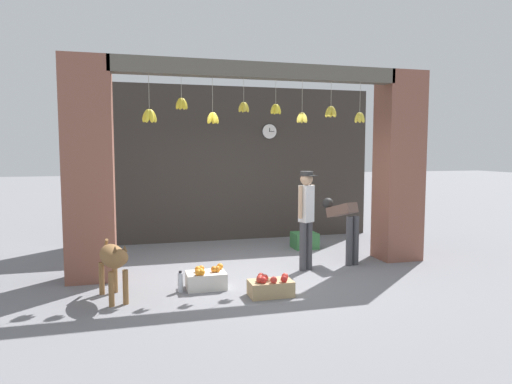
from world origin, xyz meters
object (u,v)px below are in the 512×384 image
object	(u,v)px
dog	(113,259)
produce_box_green	(305,240)
water_bottle	(180,282)
fruit_crate_apples	(270,287)
fruit_crate_oranges	(206,279)
wall_clock	(269,131)
shopkeeper	(306,213)
worker_stooping	(344,221)

from	to	relation	value
dog	produce_box_green	bearing A→B (deg)	107.97
water_bottle	fruit_crate_apples	bearing A→B (deg)	-23.09
fruit_crate_oranges	wall_clock	size ratio (longest dim) A/B	1.65
produce_box_green	wall_clock	bearing A→B (deg)	107.46
shopkeeper	water_bottle	world-z (taller)	shopkeeper
wall_clock	shopkeeper	bearing A→B (deg)	-94.21
shopkeeper	fruit_crate_apples	bearing A→B (deg)	23.61
worker_stooping	fruit_crate_oranges	world-z (taller)	worker_stooping
dog	worker_stooping	size ratio (longest dim) A/B	0.96
shopkeeper	worker_stooping	size ratio (longest dim) A/B	1.48
fruit_crate_oranges	water_bottle	xyz separation A→B (m)	(-0.36, -0.06, 0.00)
worker_stooping	produce_box_green	xyz separation A→B (m)	(-0.23, 1.24, -0.56)
fruit_crate_apples	produce_box_green	world-z (taller)	produce_box_green
fruit_crate_oranges	fruit_crate_apples	xyz separation A→B (m)	(0.78, -0.54, -0.01)
produce_box_green	worker_stooping	bearing A→B (deg)	-79.39
shopkeeper	fruit_crate_apples	distance (m)	1.67
shopkeeper	wall_clock	world-z (taller)	wall_clock
worker_stooping	water_bottle	xyz separation A→B (m)	(-2.88, -0.95, -0.58)
worker_stooping	fruit_crate_oranges	xyz separation A→B (m)	(-2.52, -0.89, -0.59)
dog	water_bottle	bearing A→B (deg)	83.19
dog	fruit_crate_oranges	world-z (taller)	dog
shopkeeper	wall_clock	xyz separation A→B (m)	(0.20, 2.74, 1.40)
dog	water_bottle	size ratio (longest dim) A/B	3.56
dog	fruit_crate_oranges	size ratio (longest dim) A/B	1.91
dog	fruit_crate_oranges	bearing A→B (deg)	83.37
worker_stooping	water_bottle	distance (m)	3.09
dog	fruit_crate_apples	bearing A→B (deg)	64.43
dog	water_bottle	distance (m)	0.96
shopkeeper	produce_box_green	bearing A→B (deg)	-136.99
fruit_crate_oranges	produce_box_green	xyz separation A→B (m)	(2.29, 2.13, 0.02)
produce_box_green	water_bottle	distance (m)	3.44
wall_clock	worker_stooping	bearing A→B (deg)	-75.98
fruit_crate_oranges	fruit_crate_apples	bearing A→B (deg)	-35.04
shopkeeper	water_bottle	bearing A→B (deg)	-9.51
dog	worker_stooping	bearing A→B (deg)	90.62
worker_stooping	produce_box_green	size ratio (longest dim) A/B	2.33
worker_stooping	shopkeeper	bearing A→B (deg)	-173.54
fruit_crate_oranges	produce_box_green	size ratio (longest dim) A/B	1.17
wall_clock	produce_box_green	bearing A→B (deg)	-72.54
fruit_crate_oranges	fruit_crate_apples	distance (m)	0.95
dog	shopkeeper	size ratio (longest dim) A/B	0.65
shopkeeper	fruit_crate_apples	world-z (taller)	shopkeeper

